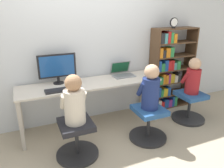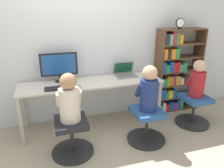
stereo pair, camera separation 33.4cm
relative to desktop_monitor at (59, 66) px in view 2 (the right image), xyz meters
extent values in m
plane|color=tan|center=(0.47, -0.45, -1.02)|extent=(14.00, 14.00, 0.00)
cube|color=silver|center=(0.47, 0.19, 0.28)|extent=(10.00, 0.05, 2.60)
cube|color=beige|center=(0.47, -0.16, -0.27)|extent=(2.23, 0.58, 0.03)
cube|color=#ADA497|center=(-0.60, -0.41, -0.65)|extent=(0.05, 0.05, 0.73)
cube|color=#ADA497|center=(1.54, -0.41, -0.65)|extent=(0.05, 0.05, 0.73)
cube|color=#ADA497|center=(-0.60, 0.08, -0.65)|extent=(0.05, 0.05, 0.73)
cube|color=#ADA497|center=(1.54, 0.08, -0.65)|extent=(0.05, 0.05, 0.73)
cylinder|color=black|center=(0.00, 0.00, -0.25)|extent=(0.16, 0.16, 0.01)
cylinder|color=black|center=(0.00, 0.00, -0.20)|extent=(0.04, 0.04, 0.09)
cube|color=black|center=(0.00, 0.00, 0.03)|extent=(0.57, 0.02, 0.36)
cube|color=#19478C|center=(0.00, -0.01, 0.03)|extent=(0.51, 0.01, 0.31)
cube|color=gray|center=(1.08, -0.08, -0.24)|extent=(0.36, 0.22, 0.02)
cube|color=slate|center=(1.08, -0.08, -0.23)|extent=(0.32, 0.17, 0.00)
cube|color=gray|center=(1.08, 0.07, -0.13)|extent=(0.36, 0.09, 0.21)
cube|color=#144C2D|center=(1.08, 0.07, -0.13)|extent=(0.32, 0.07, 0.18)
cube|color=#232326|center=(-0.03, -0.32, -0.24)|extent=(0.43, 0.16, 0.02)
cube|color=black|center=(-0.03, -0.32, -0.23)|extent=(0.39, 0.13, 0.00)
ellipsoid|color=#99999E|center=(0.25, -0.32, -0.24)|extent=(0.06, 0.11, 0.03)
cylinder|color=#262628|center=(0.05, -0.81, -1.00)|extent=(0.56, 0.56, 0.04)
cylinder|color=#262628|center=(0.05, -0.81, -0.78)|extent=(0.05, 0.05, 0.39)
cube|color=black|center=(0.05, -0.81, -0.55)|extent=(0.42, 0.44, 0.07)
cylinder|color=#262628|center=(1.13, -0.83, -1.00)|extent=(0.56, 0.56, 0.04)
cylinder|color=#262628|center=(1.13, -0.83, -0.78)|extent=(0.05, 0.05, 0.39)
cube|color=#234C84|center=(1.13, -0.83, -0.55)|extent=(0.42, 0.44, 0.07)
cylinder|color=beige|center=(0.05, -0.81, -0.30)|extent=(0.26, 0.26, 0.43)
sphere|color=#A87A56|center=(0.05, -0.81, 0.01)|extent=(0.21, 0.21, 0.21)
cylinder|color=beige|center=(-0.08, -0.75, -0.24)|extent=(0.07, 0.19, 0.24)
cylinder|color=beige|center=(0.17, -0.75, -0.24)|extent=(0.07, 0.19, 0.24)
cylinder|color=navy|center=(1.13, -0.83, -0.29)|extent=(0.24, 0.24, 0.45)
sphere|color=tan|center=(1.13, -0.83, 0.03)|extent=(0.21, 0.21, 0.21)
cylinder|color=navy|center=(1.01, -0.77, -0.23)|extent=(0.07, 0.19, 0.25)
cylinder|color=navy|center=(1.24, -0.77, -0.23)|extent=(0.07, 0.19, 0.25)
cube|color=#513823|center=(1.72, 0.00, -0.26)|extent=(0.02, 0.30, 1.52)
cube|color=#513823|center=(2.54, 0.00, -0.26)|extent=(0.02, 0.30, 1.52)
cube|color=#513823|center=(2.13, 0.00, -1.00)|extent=(0.80, 0.28, 0.02)
cube|color=#513823|center=(2.13, 0.00, -0.75)|extent=(0.80, 0.28, 0.02)
cube|color=#513823|center=(2.13, 0.00, -0.50)|extent=(0.80, 0.28, 0.02)
cube|color=#513823|center=(2.13, 0.00, -0.26)|extent=(0.80, 0.28, 0.02)
cube|color=#513823|center=(2.13, 0.00, -0.01)|extent=(0.80, 0.28, 0.02)
cube|color=#513823|center=(2.13, 0.00, 0.24)|extent=(0.80, 0.28, 0.02)
cube|color=#513823|center=(2.13, 0.00, 0.49)|extent=(0.80, 0.28, 0.02)
cube|color=teal|center=(1.77, -0.04, -0.93)|extent=(0.05, 0.21, 0.13)
cube|color=silver|center=(1.83, -0.05, -0.91)|extent=(0.06, 0.19, 0.17)
cube|color=red|center=(1.90, -0.05, -0.93)|extent=(0.07, 0.18, 0.13)
cube|color=#1E4C9E|center=(1.99, -0.02, -0.91)|extent=(0.09, 0.24, 0.16)
cube|color=#8C338C|center=(2.07, -0.06, -0.92)|extent=(0.07, 0.17, 0.14)
cube|color=#1E4C9E|center=(2.14, -0.03, -0.89)|extent=(0.05, 0.22, 0.20)
cube|color=#2D8C47|center=(2.20, -0.05, -0.90)|extent=(0.06, 0.18, 0.19)
cube|color=#1E4C9E|center=(1.79, -0.04, -0.65)|extent=(0.09, 0.20, 0.19)
cube|color=#2D8C47|center=(1.86, -0.05, -0.67)|extent=(0.05, 0.19, 0.13)
cube|color=gold|center=(1.94, -0.06, -0.67)|extent=(0.09, 0.17, 0.15)
cube|color=#1E4C9E|center=(2.02, -0.02, -0.66)|extent=(0.06, 0.24, 0.16)
cube|color=teal|center=(1.76, -0.04, -0.42)|extent=(0.04, 0.20, 0.14)
cube|color=#2D8C47|center=(1.82, -0.05, -0.43)|extent=(0.07, 0.18, 0.13)
cube|color=orange|center=(1.88, -0.05, -0.40)|extent=(0.05, 0.18, 0.18)
cube|color=orange|center=(1.95, -0.02, -0.41)|extent=(0.06, 0.25, 0.16)
cube|color=#8C338C|center=(2.00, -0.02, -0.40)|extent=(0.04, 0.25, 0.18)
cube|color=gold|center=(2.07, -0.05, -0.41)|extent=(0.09, 0.19, 0.16)
cube|color=silver|center=(2.15, -0.05, -0.43)|extent=(0.07, 0.19, 0.13)
cube|color=#262628|center=(2.23, -0.04, -0.41)|extent=(0.06, 0.20, 0.17)
cube|color=#1E4C9E|center=(1.77, -0.04, -0.15)|extent=(0.05, 0.21, 0.20)
cube|color=#2D8C47|center=(1.84, -0.04, -0.17)|extent=(0.07, 0.20, 0.14)
cube|color=#1E4C9E|center=(1.91, -0.04, -0.15)|extent=(0.07, 0.21, 0.20)
cube|color=red|center=(1.98, -0.02, -0.16)|extent=(0.07, 0.24, 0.17)
cube|color=red|center=(2.05, -0.06, -0.15)|extent=(0.05, 0.16, 0.18)
cube|color=teal|center=(2.10, -0.04, -0.18)|extent=(0.06, 0.21, 0.13)
cube|color=#2D8C47|center=(2.18, -0.02, -0.16)|extent=(0.08, 0.24, 0.16)
cube|color=orange|center=(1.77, -0.05, 0.09)|extent=(0.06, 0.18, 0.17)
cube|color=#262628|center=(1.84, -0.06, 0.07)|extent=(0.06, 0.16, 0.13)
cube|color=orange|center=(1.92, -0.05, 0.09)|extent=(0.08, 0.18, 0.16)
cube|color=#2D8C47|center=(2.00, -0.06, 0.09)|extent=(0.08, 0.17, 0.18)
cube|color=#262628|center=(1.78, -0.02, 0.34)|extent=(0.07, 0.24, 0.18)
cube|color=teal|center=(1.85, -0.05, 0.34)|extent=(0.06, 0.18, 0.17)
cube|color=red|center=(1.91, -0.03, 0.36)|extent=(0.05, 0.22, 0.20)
cube|color=#2D8C47|center=(1.97, -0.06, 0.35)|extent=(0.05, 0.17, 0.18)
cube|color=orange|center=(2.04, -0.05, 0.33)|extent=(0.07, 0.20, 0.16)
cube|color=black|center=(2.01, -0.09, 0.52)|extent=(0.06, 0.03, 0.02)
cylinder|color=black|center=(2.01, -0.09, 0.61)|extent=(0.16, 0.02, 0.16)
cylinder|color=white|center=(2.01, -0.10, 0.61)|extent=(0.14, 0.00, 0.14)
cylinder|color=#262628|center=(2.09, -0.61, -1.00)|extent=(0.56, 0.56, 0.04)
cylinder|color=#262628|center=(2.09, -0.61, -0.78)|extent=(0.05, 0.05, 0.39)
cube|color=#234C84|center=(2.09, -0.61, -0.55)|extent=(0.42, 0.44, 0.07)
cylinder|color=maroon|center=(2.09, -0.61, -0.31)|extent=(0.23, 0.23, 0.42)
sphere|color=tan|center=(2.09, -0.61, -0.01)|extent=(0.20, 0.20, 0.20)
cylinder|color=maroon|center=(1.98, -0.55, -0.25)|extent=(0.07, 0.18, 0.23)
cylinder|color=maroon|center=(2.20, -0.55, -0.25)|extent=(0.07, 0.18, 0.23)
camera|label=1|loc=(-0.49, -3.23, 0.87)|focal=35.00mm
camera|label=2|loc=(-0.18, -3.35, 0.87)|focal=35.00mm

